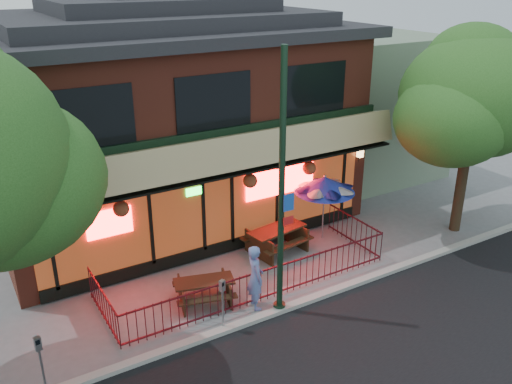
# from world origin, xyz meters

# --- Properties ---
(ground) EXTENTS (80.00, 80.00, 0.00)m
(ground) POSITION_xyz_m (0.00, 0.00, 0.00)
(ground) COLOR gray
(ground) RESTS_ON ground
(curb) EXTENTS (80.00, 0.25, 0.12)m
(curb) POSITION_xyz_m (0.00, -0.50, 0.06)
(curb) COLOR #999993
(curb) RESTS_ON ground
(restaurant_building) EXTENTS (12.96, 9.49, 8.05)m
(restaurant_building) POSITION_xyz_m (0.00, 7.11, 4.13)
(restaurant_building) COLOR maroon
(restaurant_building) RESTS_ON ground
(neighbor_building) EXTENTS (6.00, 7.00, 6.00)m
(neighbor_building) POSITION_xyz_m (9.00, 7.70, 3.00)
(neighbor_building) COLOR slate
(neighbor_building) RESTS_ON ground
(patio_fence) EXTENTS (8.44, 2.62, 1.00)m
(patio_fence) POSITION_xyz_m (0.00, 0.50, 0.63)
(patio_fence) COLOR #470F16
(patio_fence) RESTS_ON ground
(street_light) EXTENTS (0.43, 0.32, 7.00)m
(street_light) POSITION_xyz_m (0.00, -0.40, 3.15)
(street_light) COLOR black
(street_light) RESTS_ON ground
(street_tree_right) EXTENTS (4.80, 4.80, 7.02)m
(street_tree_right) POSITION_xyz_m (8.04, 0.59, 4.96)
(street_tree_right) COLOR #392C1C
(street_tree_right) RESTS_ON ground
(picnic_table_left) EXTENTS (1.90, 1.65, 0.69)m
(picnic_table_left) POSITION_xyz_m (-1.57, 0.97, 0.46)
(picnic_table_left) COLOR #362113
(picnic_table_left) RESTS_ON ground
(picnic_table_right) EXTENTS (2.12, 1.74, 0.82)m
(picnic_table_right) POSITION_xyz_m (1.73, 2.40, 0.54)
(picnic_table_right) COLOR #3A2514
(picnic_table_right) RESTS_ON ground
(patio_umbrella) EXTENTS (2.02, 2.02, 2.30)m
(patio_umbrella) POSITION_xyz_m (3.58, 2.40, 1.97)
(patio_umbrella) COLOR gray
(patio_umbrella) RESTS_ON ground
(pedestrian) EXTENTS (0.56, 0.75, 1.85)m
(pedestrian) POSITION_xyz_m (-0.47, 0.07, 0.93)
(pedestrian) COLOR #5B74B6
(pedestrian) RESTS_ON ground
(parking_meter_near) EXTENTS (0.16, 0.15, 1.46)m
(parking_meter_near) POSITION_xyz_m (-1.71, -0.40, 0.99)
(parking_meter_near) COLOR #93979B
(parking_meter_near) RESTS_ON ground
(parking_meter_far) EXTENTS (0.15, 0.13, 1.53)m
(parking_meter_far) POSITION_xyz_m (-6.06, -0.48, 1.03)
(parking_meter_far) COLOR gray
(parking_meter_far) RESTS_ON ground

